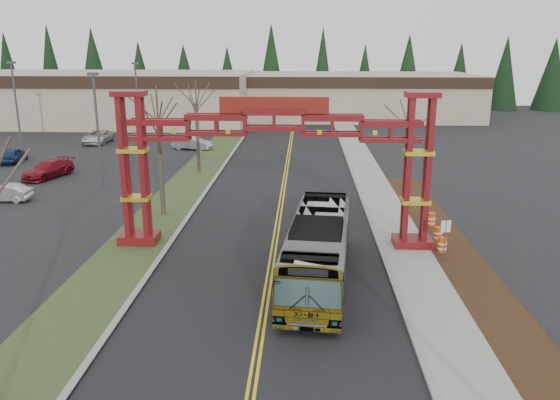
# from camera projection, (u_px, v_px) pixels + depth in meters

# --- Properties ---
(road) EXTENTS (12.00, 110.00, 0.02)m
(road) POSITION_uv_depth(u_px,v_px,m) (280.00, 211.00, 38.72)
(road) COLOR black
(road) RESTS_ON ground
(lane_line_left) EXTENTS (0.12, 100.00, 0.01)m
(lane_line_left) POSITION_uv_depth(u_px,v_px,m) (278.00, 210.00, 38.72)
(lane_line_left) COLOR yellow
(lane_line_left) RESTS_ON road
(lane_line_right) EXTENTS (0.12, 100.00, 0.01)m
(lane_line_right) POSITION_uv_depth(u_px,v_px,m) (282.00, 211.00, 38.71)
(lane_line_right) COLOR yellow
(lane_line_right) RESTS_ON road
(curb_right) EXTENTS (0.30, 110.00, 0.15)m
(curb_right) POSITION_uv_depth(u_px,v_px,m) (367.00, 211.00, 38.43)
(curb_right) COLOR gray
(curb_right) RESTS_ON ground
(sidewalk_right) EXTENTS (2.60, 110.00, 0.14)m
(sidewalk_right) POSITION_uv_depth(u_px,v_px,m) (388.00, 211.00, 38.37)
(sidewalk_right) COLOR gray
(sidewalk_right) RESTS_ON ground
(landscape_strip) EXTENTS (2.60, 50.00, 0.12)m
(landscape_strip) POSITION_uv_depth(u_px,v_px,m) (497.00, 312.00, 23.83)
(landscape_strip) COLOR #301D10
(landscape_strip) RESTS_ON ground
(grass_median) EXTENTS (4.00, 110.00, 0.08)m
(grass_median) POSITION_uv_depth(u_px,v_px,m) (168.00, 209.00, 39.06)
(grass_median) COLOR #344623
(grass_median) RESTS_ON ground
(curb_left) EXTENTS (0.30, 110.00, 0.15)m
(curb_left) POSITION_uv_depth(u_px,v_px,m) (194.00, 209.00, 38.97)
(curb_left) COLOR gray
(curb_left) RESTS_ON ground
(gateway_arch) EXTENTS (18.20, 1.60, 8.90)m
(gateway_arch) POSITION_uv_depth(u_px,v_px,m) (274.00, 144.00, 30.37)
(gateway_arch) COLOR #5C0C15
(gateway_arch) RESTS_ON ground
(retail_building_west) EXTENTS (46.00, 22.30, 7.50)m
(retail_building_west) POSITION_uv_depth(u_px,v_px,m) (100.00, 97.00, 84.18)
(retail_building_west) COLOR #B7A88B
(retail_building_west) RESTS_ON ground
(retail_building_east) EXTENTS (38.00, 20.30, 7.00)m
(retail_building_east) POSITION_uv_depth(u_px,v_px,m) (355.00, 95.00, 90.20)
(retail_building_east) COLOR #B7A88B
(retail_building_east) RESTS_ON ground
(conifer_treeline) EXTENTS (116.10, 5.60, 13.00)m
(conifer_treeline) POSITION_uv_depth(u_px,v_px,m) (298.00, 74.00, 101.41)
(conifer_treeline) COLOR black
(conifer_treeline) RESTS_ON ground
(transit_bus) EXTENTS (3.91, 12.03, 3.29)m
(transit_bus) POSITION_uv_depth(u_px,v_px,m) (318.00, 249.00, 26.83)
(transit_bus) COLOR #AAACB2
(transit_bus) RESTS_ON ground
(silver_sedan) EXTENTS (1.99, 4.36, 1.38)m
(silver_sedan) POSITION_uv_depth(u_px,v_px,m) (327.00, 209.00, 36.81)
(silver_sedan) COLOR #A5A8AD
(silver_sedan) RESTS_ON ground
(parked_car_near_b) EXTENTS (3.92, 1.39, 1.29)m
(parked_car_near_b) POSITION_uv_depth(u_px,v_px,m) (4.00, 193.00, 40.98)
(parked_car_near_b) COLOR silver
(parked_car_near_b) RESTS_ON ground
(parked_car_mid_a) EXTENTS (3.56, 5.59, 1.51)m
(parked_car_mid_a) POSITION_uv_depth(u_px,v_px,m) (48.00, 169.00, 48.42)
(parked_car_mid_a) COLOR maroon
(parked_car_mid_a) RESTS_ON ground
(parked_car_mid_b) EXTENTS (2.41, 4.60, 1.49)m
(parked_car_mid_b) POSITION_uv_depth(u_px,v_px,m) (13.00, 155.00, 54.86)
(parked_car_mid_b) COLOR navy
(parked_car_mid_b) RESTS_ON ground
(parked_car_far_a) EXTENTS (4.80, 2.76, 1.50)m
(parked_car_far_a) POSITION_uv_depth(u_px,v_px,m) (192.00, 143.00, 61.73)
(parked_car_far_a) COLOR #A9AAB1
(parked_car_far_a) RESTS_ON ground
(parked_car_far_b) EXTENTS (2.72, 5.62, 1.54)m
(parked_car_far_b) POSITION_uv_depth(u_px,v_px,m) (98.00, 137.00, 65.89)
(parked_car_far_b) COLOR silver
(parked_car_far_b) RESTS_ON ground
(bare_tree_median_mid) EXTENTS (3.33, 3.33, 8.83)m
(bare_tree_median_mid) POSITION_uv_depth(u_px,v_px,m) (158.00, 120.00, 35.98)
(bare_tree_median_mid) COLOR #382D26
(bare_tree_median_mid) RESTS_ON ground
(bare_tree_median_far) EXTENTS (3.18, 3.18, 8.46)m
(bare_tree_median_far) POSITION_uv_depth(u_px,v_px,m) (196.00, 104.00, 48.59)
(bare_tree_median_far) COLOR #382D26
(bare_tree_median_far) RESTS_ON ground
(bare_tree_right_far) EXTENTS (3.09, 3.09, 7.11)m
(bare_tree_right_far) POSITION_uv_depth(u_px,v_px,m) (409.00, 128.00, 43.31)
(bare_tree_right_far) COLOR #382D26
(bare_tree_right_far) RESTS_ON ground
(light_pole_near) EXTENTS (0.81, 0.40, 9.29)m
(light_pole_near) POSITION_uv_depth(u_px,v_px,m) (97.00, 122.00, 44.26)
(light_pole_near) COLOR #3F3F44
(light_pole_near) RESTS_ON ground
(light_pole_mid) EXTENTS (0.85, 0.42, 9.77)m
(light_pole_mid) POSITION_uv_depth(u_px,v_px,m) (16.00, 100.00, 59.12)
(light_pole_mid) COLOR #3F3F44
(light_pole_mid) RESTS_ON ground
(light_pole_far) EXTENTS (0.82, 0.41, 9.41)m
(light_pole_far) POSITION_uv_depth(u_px,v_px,m) (137.00, 95.00, 68.88)
(light_pole_far) COLOR #3F3F44
(light_pole_far) RESTS_ON ground
(street_sign) EXTENTS (0.54, 0.15, 2.38)m
(street_sign) POSITION_uv_depth(u_px,v_px,m) (445.00, 233.00, 28.96)
(street_sign) COLOR #3F3F44
(street_sign) RESTS_ON ground
(barrel_south) EXTENTS (0.52, 0.52, 0.96)m
(barrel_south) POSITION_uv_depth(u_px,v_px,m) (442.00, 246.00, 30.57)
(barrel_south) COLOR #D5540B
(barrel_south) RESTS_ON ground
(barrel_mid) EXTENTS (0.51, 0.51, 0.94)m
(barrel_mid) POSITION_uv_depth(u_px,v_px,m) (438.00, 235.00, 32.38)
(barrel_mid) COLOR #D5540B
(barrel_mid) RESTS_ON ground
(barrel_north) EXTENTS (0.53, 0.53, 0.98)m
(barrel_north) POSITION_uv_depth(u_px,v_px,m) (431.00, 220.00, 34.99)
(barrel_north) COLOR #D5540B
(barrel_north) RESTS_ON ground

